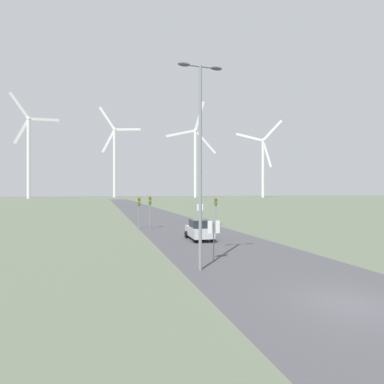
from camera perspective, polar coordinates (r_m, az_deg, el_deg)
name	(u,v)px	position (r m, az deg, el deg)	size (l,w,h in m)	color
ground_plane	(349,304)	(13.70, 27.67, -18.33)	(600.00, 600.00, 0.00)	#5B6651
road_surface	(151,214)	(58.17, -7.73, -4.23)	(10.00, 240.00, 0.01)	#47474C
streetlamp	(200,145)	(16.69, 1.59, 9.01)	(2.58, 0.32, 11.34)	gray
stop_sign_near	(214,233)	(18.88, 4.15, -7.73)	(0.81, 0.07, 2.53)	gray
stop_sign_far	(200,211)	(37.14, 1.54, -3.61)	(0.81, 0.07, 2.81)	gray
traffic_light_post_near_left	(139,206)	(35.19, -10.04, -2.67)	(0.28, 0.34, 3.63)	gray
traffic_light_post_near_right	(216,206)	(38.10, 4.58, -2.60)	(0.28, 0.34, 3.50)	gray
traffic_light_post_mid_left	(150,205)	(35.06, -8.00, -2.52)	(0.28, 0.34, 3.76)	gray
car_approaching	(199,230)	(27.13, 1.41, -7.18)	(2.10, 4.22, 1.83)	#B7BCC1
wind_turbine_left	(29,150)	(224.58, -28.68, 6.96)	(28.82, 8.97, 67.99)	white
wind_turbine_center	(115,156)	(246.80, -14.54, 6.61)	(32.47, 2.60, 71.35)	white
wind_turbine_right	(195,156)	(233.50, 0.64, 6.89)	(40.43, 2.60, 75.11)	white
wind_turbine_far_right	(263,162)	(241.95, 13.35, 5.64)	(35.90, 9.41, 61.13)	white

